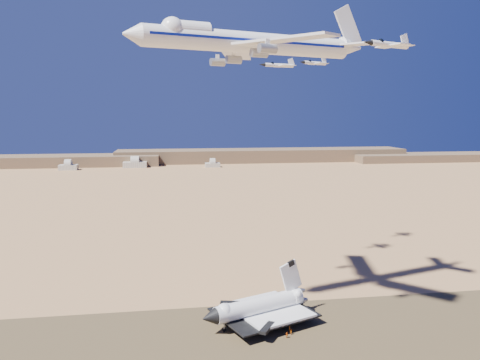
{
  "coord_description": "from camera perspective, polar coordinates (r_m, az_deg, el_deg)",
  "views": [
    {
      "loc": [
        -16.51,
        -132.32,
        67.13
      ],
      "look_at": [
        4.97,
        8.0,
        47.49
      ],
      "focal_mm": 35.0,
      "sensor_mm": 36.0,
      "label": 1
    }
  ],
  "objects": [
    {
      "name": "ground",
      "position": [
        149.29,
        -1.5,
        -18.85
      ],
      "size": [
        1200.0,
        1200.0,
        0.0
      ],
      "primitive_type": "plane",
      "color": "tan",
      "rests_on": "ground"
    },
    {
      "name": "runway",
      "position": [
        149.28,
        -1.5,
        -18.84
      ],
      "size": [
        600.0,
        50.0,
        0.06
      ],
      "primitive_type": "cube",
      "color": "brown",
      "rests_on": "ground"
    },
    {
      "name": "ridgeline",
      "position": [
        667.34,
        -1.63,
        2.76
      ],
      "size": [
        960.0,
        90.0,
        18.0
      ],
      "color": "brown",
      "rests_on": "ground"
    },
    {
      "name": "hangars",
      "position": [
        615.76,
        -13.09,
        1.87
      ],
      "size": [
        200.5,
        29.5,
        30.0
      ],
      "color": "beige",
      "rests_on": "ground"
    },
    {
      "name": "shuttle",
      "position": [
        157.48,
        2.26,
        -15.3
      ],
      "size": [
        39.54,
        32.88,
        19.23
      ],
      "rotation": [
        0.0,
        0.0,
        0.38
      ],
      "color": "white",
      "rests_on": "runway"
    },
    {
      "name": "carrier_747",
      "position": [
        150.82,
        0.55,
        16.47
      ],
      "size": [
        82.18,
        61.45,
        20.53
      ],
      "rotation": [
        0.0,
        0.0,
        0.28
      ],
      "color": "white"
    },
    {
      "name": "crew_a",
      "position": [
        153.91,
        6.07,
        -17.62
      ],
      "size": [
        0.61,
        0.78,
        1.87
      ],
      "primitive_type": "imported",
      "rotation": [
        0.0,
        0.0,
        1.3
      ],
      "color": "#CE570C",
      "rests_on": "runway"
    },
    {
      "name": "crew_b",
      "position": [
        152.43,
        6.27,
        -17.95
      ],
      "size": [
        0.45,
        0.77,
        1.58
      ],
      "primitive_type": "imported",
      "rotation": [
        0.0,
        0.0,
        1.58
      ],
      "color": "#CE570C",
      "rests_on": "runway"
    },
    {
      "name": "crew_c",
      "position": [
        150.11,
        5.73,
        -18.3
      ],
      "size": [
        1.03,
        1.26,
        1.91
      ],
      "primitive_type": "imported",
      "rotation": [
        0.0,
        0.0,
        2.05
      ],
      "color": "#CE570C",
      "rests_on": "runway"
    },
    {
      "name": "chase_jet_a",
      "position": [
        121.45,
        17.66,
        15.49
      ],
      "size": [
        14.6,
        8.64,
        3.75
      ],
      "rotation": [
        0.0,
        0.0,
        0.37
      ],
      "color": "white"
    },
    {
      "name": "chase_jet_e",
      "position": [
        199.27,
        4.71,
        13.78
      ],
      "size": [
        16.06,
        9.24,
        4.07
      ],
      "rotation": [
        0.0,
        0.0,
        0.24
      ],
      "color": "white"
    },
    {
      "name": "chase_jet_f",
      "position": [
        223.72,
        9.05,
        13.92
      ],
      "size": [
        15.44,
        9.2,
        3.99
      ],
      "rotation": [
        0.0,
        0.0,
        0.4
      ],
      "color": "white"
    }
  ]
}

